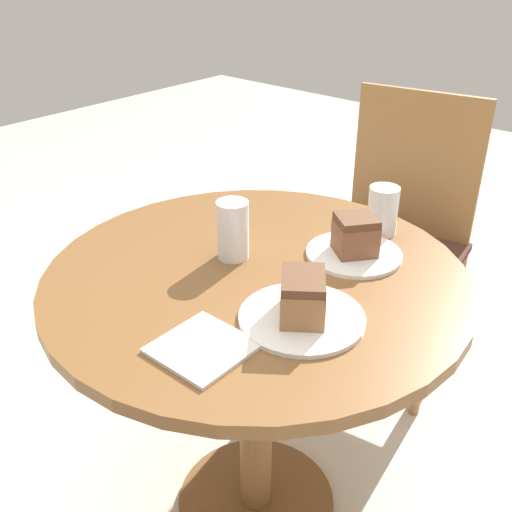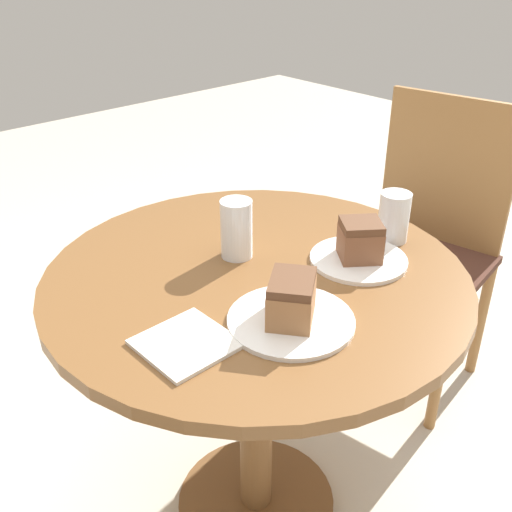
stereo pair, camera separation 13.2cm
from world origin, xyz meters
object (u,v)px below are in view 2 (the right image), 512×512
(cake_slice_near, at_px, (360,240))
(plate_far, at_px, (291,320))
(glass_lemonade, at_px, (237,232))
(plate_near, at_px, (358,259))
(cake_slice_far, at_px, (292,299))
(glass_water, at_px, (394,219))
(chair, at_px, (423,240))

(cake_slice_near, bearing_deg, plate_far, -77.01)
(glass_lemonade, bearing_deg, plate_far, -19.85)
(plate_near, height_order, cake_slice_near, cake_slice_near)
(plate_near, relative_size, cake_slice_far, 1.60)
(plate_near, height_order, cake_slice_far, cake_slice_far)
(glass_water, bearing_deg, cake_slice_near, -83.99)
(plate_near, xyz_separation_m, cake_slice_far, (0.07, -0.29, 0.05))
(plate_near, xyz_separation_m, glass_lemonade, (-0.21, -0.19, 0.06))
(chair, height_order, plate_near, chair)
(plate_far, xyz_separation_m, cake_slice_far, (-0.00, 0.00, 0.05))
(chair, height_order, glass_lemonade, chair)
(cake_slice_near, relative_size, cake_slice_far, 0.88)
(glass_water, bearing_deg, plate_far, -79.32)
(chair, bearing_deg, glass_lemonade, -99.32)
(cake_slice_near, height_order, glass_lemonade, glass_lemonade)
(plate_near, bearing_deg, chair, 108.43)
(plate_near, xyz_separation_m, plate_far, (0.07, -0.29, 0.00))
(plate_far, xyz_separation_m, cake_slice_near, (-0.07, 0.29, 0.05))
(glass_lemonade, bearing_deg, glass_water, 59.88)
(glass_water, bearing_deg, cake_slice_far, -79.32)
(chair, relative_size, plate_near, 4.38)
(plate_near, distance_m, glass_lemonade, 0.29)
(plate_near, height_order, glass_lemonade, glass_lemonade)
(chair, xyz_separation_m, glass_water, (0.20, -0.49, 0.30))
(cake_slice_far, height_order, glass_water, glass_water)
(glass_lemonade, xyz_separation_m, glass_water, (0.19, 0.33, -0.01))
(plate_near, bearing_deg, cake_slice_near, 0.00)
(plate_near, relative_size, cake_slice_near, 1.82)
(chair, bearing_deg, cake_slice_far, -82.76)
(plate_far, relative_size, cake_slice_near, 2.02)
(plate_far, bearing_deg, glass_lemonade, 160.15)
(chair, distance_m, cake_slice_near, 0.74)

